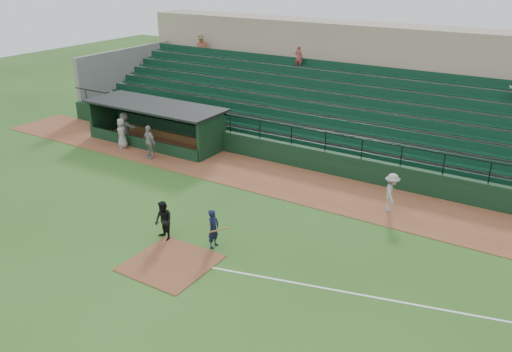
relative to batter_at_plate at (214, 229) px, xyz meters
The scene contains 12 objects.
ground 1.33m from the batter_at_plate, 127.43° to the right, with size 90.00×90.00×0.00m, color #2D581C.
warning_track 7.23m from the batter_at_plate, 95.18° to the left, with size 40.00×4.00×0.03m, color brown.
home_plate_dirt 2.11m from the batter_at_plate, 109.34° to the right, with size 3.00×3.00×0.03m, color brown.
foul_line 7.40m from the batter_at_plate, ahead, with size 18.00×0.09×0.01m, color white.
stadium_structure 15.70m from the batter_at_plate, 92.37° to the left, with size 38.00×13.08×6.40m.
dugout 13.58m from the batter_at_plate, 140.04° to the left, with size 8.90×3.20×2.42m.
batter_at_plate is the anchor object (origin of this frame).
umpire 2.12m from the batter_at_plate, 164.37° to the right, with size 0.80×0.62×1.65m, color black.
runner 8.26m from the batter_at_plate, 54.17° to the left, with size 1.15×0.66×1.78m, color #A09B96.
dugout_player_a 10.77m from the batter_at_plate, 145.86° to the left, with size 1.11×0.46×1.90m, color #999590.
dugout_player_b 13.18m from the batter_at_plate, 150.49° to the left, with size 0.88×0.57×1.80m, color gray.
dugout_player_c 14.00m from the batter_at_plate, 148.76° to the left, with size 1.80×0.57×1.94m, color #A5A09A.
Camera 1 is at (11.52, -13.45, 10.51)m, focal length 36.64 mm.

